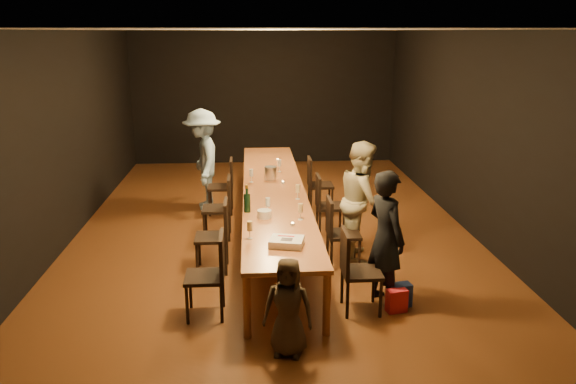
{
  "coord_description": "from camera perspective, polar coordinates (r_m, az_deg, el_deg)",
  "views": [
    {
      "loc": [
        -0.34,
        -7.96,
        2.98
      ],
      "look_at": [
        0.14,
        -1.08,
        1.0
      ],
      "focal_mm": 35.0,
      "sensor_mm": 36.0,
      "label": 1
    }
  ],
  "objects": [
    {
      "name": "ground",
      "position": [
        8.51,
        -1.42,
        -4.48
      ],
      "size": [
        10.0,
        10.0,
        0.0
      ],
      "primitive_type": "plane",
      "color": "#482912",
      "rests_on": "ground"
    },
    {
      "name": "room_shell",
      "position": [
        8.02,
        -1.52,
        9.55
      ],
      "size": [
        6.04,
        10.04,
        3.02
      ],
      "color": "black",
      "rests_on": "ground"
    },
    {
      "name": "table",
      "position": [
        8.29,
        -1.45,
        0.06
      ],
      "size": [
        0.9,
        6.0,
        0.75
      ],
      "color": "#9C552D",
      "rests_on": "ground"
    },
    {
      "name": "chair_right_0",
      "position": [
        6.22,
        7.49,
        -7.99
      ],
      "size": [
        0.42,
        0.42,
        0.93
      ],
      "primitive_type": null,
      "rotation": [
        0.0,
        0.0,
        -1.57
      ],
      "color": "black",
      "rests_on": "ground"
    },
    {
      "name": "chair_right_1",
      "position": [
        7.32,
        5.67,
        -4.18
      ],
      "size": [
        0.42,
        0.42,
        0.93
      ],
      "primitive_type": null,
      "rotation": [
        0.0,
        0.0,
        -1.57
      ],
      "color": "black",
      "rests_on": "ground"
    },
    {
      "name": "chair_right_2",
      "position": [
        8.44,
        4.34,
        -1.37
      ],
      "size": [
        0.42,
        0.42,
        0.93
      ],
      "primitive_type": null,
      "rotation": [
        0.0,
        0.0,
        -1.57
      ],
      "color": "black",
      "rests_on": "ground"
    },
    {
      "name": "chair_right_3",
      "position": [
        9.58,
        3.33,
        0.77
      ],
      "size": [
        0.42,
        0.42,
        0.93
      ],
      "primitive_type": null,
      "rotation": [
        0.0,
        0.0,
        -1.57
      ],
      "color": "black",
      "rests_on": "ground"
    },
    {
      "name": "chair_left_0",
      "position": [
        6.13,
        -8.46,
        -8.41
      ],
      "size": [
        0.42,
        0.42,
        0.93
      ],
      "primitive_type": null,
      "rotation": [
        0.0,
        0.0,
        1.57
      ],
      "color": "black",
      "rests_on": "ground"
    },
    {
      "name": "chair_left_1",
      "position": [
        7.24,
        -7.77,
        -4.48
      ],
      "size": [
        0.42,
        0.42,
        0.93
      ],
      "primitive_type": null,
      "rotation": [
        0.0,
        0.0,
        1.57
      ],
      "color": "black",
      "rests_on": "ground"
    },
    {
      "name": "chair_left_2",
      "position": [
        8.37,
        -7.26,
        -1.61
      ],
      "size": [
        0.42,
        0.42,
        0.93
      ],
      "primitive_type": null,
      "rotation": [
        0.0,
        0.0,
        1.57
      ],
      "color": "black",
      "rests_on": "ground"
    },
    {
      "name": "chair_left_3",
      "position": [
        9.52,
        -6.88,
        0.58
      ],
      "size": [
        0.42,
        0.42,
        0.93
      ],
      "primitive_type": null,
      "rotation": [
        0.0,
        0.0,
        1.57
      ],
      "color": "black",
      "rests_on": "ground"
    },
    {
      "name": "woman_birthday",
      "position": [
        6.35,
        9.91,
        -4.58
      ],
      "size": [
        0.56,
        0.66,
        1.55
      ],
      "primitive_type": "imported",
      "rotation": [
        0.0,
        0.0,
        1.96
      ],
      "color": "black",
      "rests_on": "ground"
    },
    {
      "name": "woman_tan",
      "position": [
        7.57,
        7.57,
        -0.85
      ],
      "size": [
        0.72,
        0.86,
        1.6
      ],
      "primitive_type": "imported",
      "rotation": [
        0.0,
        0.0,
        1.42
      ],
      "color": "beige",
      "rests_on": "ground"
    },
    {
      "name": "man_blue",
      "position": [
        9.75,
        -8.63,
        3.29
      ],
      "size": [
        0.81,
        1.2,
        1.72
      ],
      "primitive_type": "imported",
      "rotation": [
        0.0,
        0.0,
        -1.41
      ],
      "color": "#93BAE3",
      "rests_on": "ground"
    },
    {
      "name": "child",
      "position": [
        5.38,
        0.01,
        -11.61
      ],
      "size": [
        0.54,
        0.41,
        0.97
      ],
      "primitive_type": "imported",
      "rotation": [
        0.0,
        0.0,
        -0.24
      ],
      "color": "#3D3122",
      "rests_on": "ground"
    },
    {
      "name": "gift_bag_red",
      "position": [
        6.39,
        10.98,
        -10.78
      ],
      "size": [
        0.24,
        0.17,
        0.26
      ],
      "primitive_type": "cube",
      "rotation": [
        0.0,
        0.0,
        0.22
      ],
      "color": "red",
      "rests_on": "ground"
    },
    {
      "name": "gift_bag_blue",
      "position": [
        6.53,
        11.44,
        -10.2
      ],
      "size": [
        0.24,
        0.18,
        0.27
      ],
      "primitive_type": "cube",
      "rotation": [
        0.0,
        0.0,
        0.2
      ],
      "color": "#223E95",
      "rests_on": "ground"
    },
    {
      "name": "birthday_cake",
      "position": [
        6.08,
        -0.14,
        -5.09
      ],
      "size": [
        0.41,
        0.36,
        0.08
      ],
      "rotation": [
        0.0,
        0.0,
        -0.23
      ],
      "color": "white",
      "rests_on": "table"
    },
    {
      "name": "plate_stack",
      "position": [
        6.97,
        -2.42,
        -2.24
      ],
      "size": [
        0.2,
        0.2,
        0.1
      ],
      "primitive_type": "cylinder",
      "rotation": [
        0.0,
        0.0,
        -0.16
      ],
      "color": "white",
      "rests_on": "table"
    },
    {
      "name": "champagne_bottle",
      "position": [
        7.16,
        -4.19,
        -0.67
      ],
      "size": [
        0.11,
        0.11,
        0.36
      ],
      "primitive_type": null,
      "rotation": [
        0.0,
        0.0,
        -0.4
      ],
      "color": "black",
      "rests_on": "table"
    },
    {
      "name": "ice_bucket",
      "position": [
        8.73,
        -1.78,
        1.92
      ],
      "size": [
        0.22,
        0.22,
        0.21
      ],
      "primitive_type": "cylinder",
      "rotation": [
        0.0,
        0.0,
        -0.2
      ],
      "color": "silver",
      "rests_on": "table"
    },
    {
      "name": "wineglass_0",
      "position": [
        6.27,
        -3.9,
        -3.87
      ],
      "size": [
        0.06,
        0.06,
        0.21
      ],
      "primitive_type": null,
      "color": "beige",
      "rests_on": "table"
    },
    {
      "name": "wineglass_1",
      "position": [
        6.88,
        1.27,
        -2.02
      ],
      "size": [
        0.06,
        0.06,
        0.21
      ],
      "primitive_type": null,
      "color": "beige",
      "rests_on": "table"
    },
    {
      "name": "wineglass_2",
      "position": [
        7.12,
        -2.06,
        -1.39
      ],
      "size": [
        0.06,
        0.06,
        0.21
      ],
      "primitive_type": null,
      "color": "silver",
      "rests_on": "table"
    },
    {
      "name": "wineglass_3",
      "position": [
        7.72,
        1.0,
        0.01
      ],
      "size": [
        0.06,
        0.06,
        0.21
      ],
      "primitive_type": null,
      "color": "beige",
      "rests_on": "table"
    },
    {
      "name": "wineglass_4",
      "position": [
        8.6,
        -3.75,
        1.66
      ],
      "size": [
        0.06,
        0.06,
        0.21
      ],
      "primitive_type": null,
      "color": "silver",
      "rests_on": "table"
    },
    {
      "name": "wineglass_5",
      "position": [
        9.23,
        -0.87,
        2.69
      ],
      "size": [
        0.06,
        0.06,
        0.21
      ],
      "primitive_type": null,
      "color": "silver",
      "rests_on": "table"
    },
    {
      "name": "tealight_near",
      "position": [
        6.7,
        0.46,
        -3.29
      ],
      "size": [
        0.05,
        0.05,
        0.03
      ],
      "primitive_type": "cylinder",
      "color": "#B2B7B2",
      "rests_on": "table"
    },
    {
      "name": "tealight_mid",
      "position": [
        8.53,
        -0.52,
        0.97
      ],
      "size": [
        0.05,
        0.05,
        0.03
      ],
      "primitive_type": "cylinder",
      "color": "#B2B7B2",
      "rests_on": "table"
    },
    {
      "name": "tealight_far",
      "position": [
        10.04,
        -1.06,
        3.28
      ],
      "size": [
        0.05,
        0.05,
        0.03
      ],
      "primitive_type": "cylinder",
      "color": "#B2B7B2",
      "rests_on": "table"
    }
  ]
}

